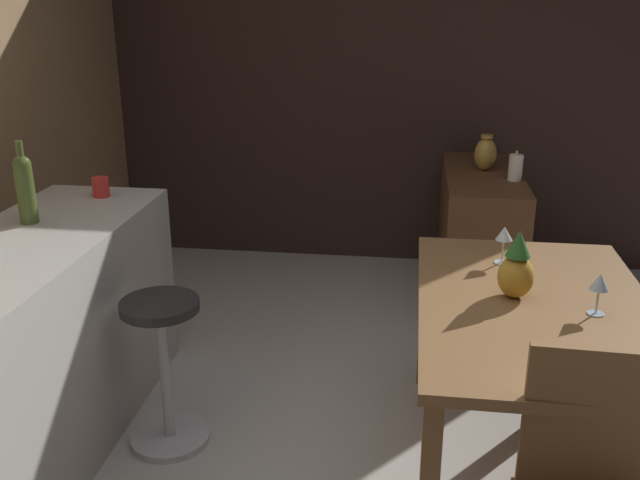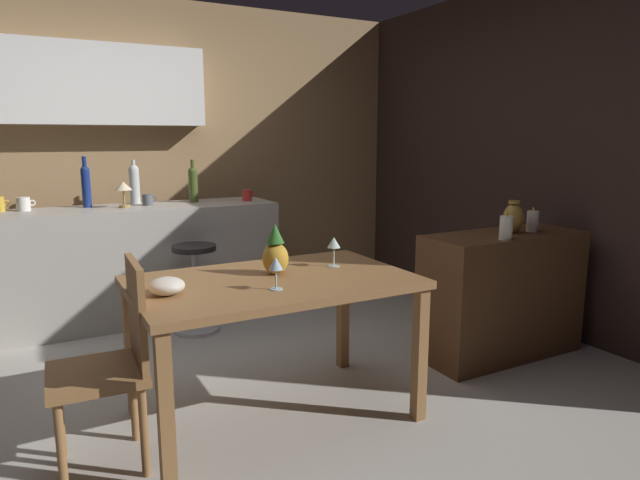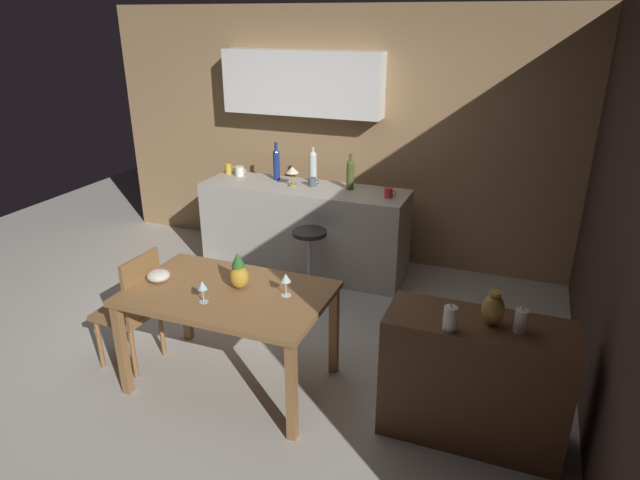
{
  "view_description": "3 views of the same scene",
  "coord_description": "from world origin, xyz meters",
  "px_view_note": "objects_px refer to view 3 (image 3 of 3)",
  "views": [
    {
      "loc": [
        -2.3,
        -0.02,
        1.83
      ],
      "look_at": [
        0.71,
        0.39,
        0.75
      ],
      "focal_mm": 39.67,
      "sensor_mm": 36.0,
      "label": 1
    },
    {
      "loc": [
        -0.9,
        -2.96,
        1.44
      ],
      "look_at": [
        0.77,
        0.14,
        0.78
      ],
      "focal_mm": 31.08,
      "sensor_mm": 36.0,
      "label": 2
    },
    {
      "loc": [
        1.95,
        -3.37,
        2.47
      ],
      "look_at": [
        0.5,
        0.37,
        0.84
      ],
      "focal_mm": 30.81,
      "sensor_mm": 36.0,
      "label": 3
    }
  ],
  "objects_px": {
    "fruit_bowl": "(159,276)",
    "cup_mustard": "(228,169)",
    "bar_stool": "(310,261)",
    "cup_white": "(240,171)",
    "cup_slate": "(312,182)",
    "wine_bottle_olive": "(350,173)",
    "pineapple_centerpiece": "(239,273)",
    "vase_brass": "(493,309)",
    "wine_bottle_clear": "(313,165)",
    "wine_glass_left": "(286,279)",
    "cup_red": "(389,193)",
    "wine_glass_right": "(202,286)",
    "pillar_candle_tall": "(521,321)",
    "counter_lamp": "(292,172)",
    "wine_bottle_cobalt": "(276,163)",
    "pillar_candle_short": "(450,318)",
    "sideboard_cabinet": "(474,380)",
    "chair_near_window": "(134,306)",
    "dining_table": "(229,302)"
  },
  "relations": [
    {
      "from": "chair_near_window",
      "to": "cup_slate",
      "type": "xyz_separation_m",
      "value": [
        0.59,
        2.08,
        0.45
      ]
    },
    {
      "from": "sideboard_cabinet",
      "to": "fruit_bowl",
      "type": "height_order",
      "value": "same"
    },
    {
      "from": "dining_table",
      "to": "pillar_candle_short",
      "type": "distance_m",
      "value": 1.52
    },
    {
      "from": "pineapple_centerpiece",
      "to": "wine_bottle_cobalt",
      "type": "height_order",
      "value": "wine_bottle_cobalt"
    },
    {
      "from": "wine_bottle_clear",
      "to": "vase_brass",
      "type": "height_order",
      "value": "wine_bottle_clear"
    },
    {
      "from": "wine_glass_left",
      "to": "wine_bottle_clear",
      "type": "relative_size",
      "value": 0.46
    },
    {
      "from": "sideboard_cabinet",
      "to": "cup_slate",
      "type": "relative_size",
      "value": 9.63
    },
    {
      "from": "pineapple_centerpiece",
      "to": "cup_mustard",
      "type": "height_order",
      "value": "cup_mustard"
    },
    {
      "from": "sideboard_cabinet",
      "to": "pillar_candle_short",
      "type": "xyz_separation_m",
      "value": [
        -0.16,
        -0.15,
        0.48
      ]
    },
    {
      "from": "wine_bottle_olive",
      "to": "cup_red",
      "type": "bearing_deg",
      "value": -17.29
    },
    {
      "from": "pineapple_centerpiece",
      "to": "counter_lamp",
      "type": "bearing_deg",
      "value": 102.82
    },
    {
      "from": "cup_mustard",
      "to": "dining_table",
      "type": "bearing_deg",
      "value": -60.46
    },
    {
      "from": "bar_stool",
      "to": "pillar_candle_short",
      "type": "height_order",
      "value": "pillar_candle_short"
    },
    {
      "from": "chair_near_window",
      "to": "cup_red",
      "type": "relative_size",
      "value": 8.03
    },
    {
      "from": "cup_white",
      "to": "cup_slate",
      "type": "xyz_separation_m",
      "value": [
        0.87,
        -0.08,
        -0.01
      ]
    },
    {
      "from": "wine_bottle_olive",
      "to": "bar_stool",
      "type": "bearing_deg",
      "value": -106.63
    },
    {
      "from": "wine_bottle_olive",
      "to": "cup_slate",
      "type": "relative_size",
      "value": 3.07
    },
    {
      "from": "wine_bottle_olive",
      "to": "fruit_bowl",
      "type": "bearing_deg",
      "value": -108.89
    },
    {
      "from": "wine_bottle_cobalt",
      "to": "pillar_candle_short",
      "type": "distance_m",
      "value": 3.08
    },
    {
      "from": "wine_glass_left",
      "to": "wine_bottle_clear",
      "type": "bearing_deg",
      "value": 107.16
    },
    {
      "from": "chair_near_window",
      "to": "wine_bottle_cobalt",
      "type": "xyz_separation_m",
      "value": [
        0.15,
        2.17,
        0.59
      ]
    },
    {
      "from": "wine_bottle_cobalt",
      "to": "pillar_candle_tall",
      "type": "distance_m",
      "value": 3.27
    },
    {
      "from": "pillar_candle_tall",
      "to": "sideboard_cabinet",
      "type": "bearing_deg",
      "value": 172.51
    },
    {
      "from": "bar_stool",
      "to": "counter_lamp",
      "type": "relative_size",
      "value": 3.29
    },
    {
      "from": "wine_bottle_olive",
      "to": "wine_glass_left",
      "type": "bearing_deg",
      "value": -84.03
    },
    {
      "from": "bar_stool",
      "to": "cup_mustard",
      "type": "height_order",
      "value": "cup_mustard"
    },
    {
      "from": "cup_white",
      "to": "counter_lamp",
      "type": "bearing_deg",
      "value": -12.3
    },
    {
      "from": "pineapple_centerpiece",
      "to": "wine_bottle_olive",
      "type": "distance_m",
      "value": 2.01
    },
    {
      "from": "wine_bottle_clear",
      "to": "wine_bottle_cobalt",
      "type": "bearing_deg",
      "value": -167.59
    },
    {
      "from": "fruit_bowl",
      "to": "cup_mustard",
      "type": "relative_size",
      "value": 1.47
    },
    {
      "from": "wine_glass_right",
      "to": "wine_bottle_olive",
      "type": "distance_m",
      "value": 2.29
    },
    {
      "from": "wine_bottle_cobalt",
      "to": "pillar_candle_short",
      "type": "xyz_separation_m",
      "value": [
        2.13,
        -2.22,
        -0.19
      ]
    },
    {
      "from": "wine_bottle_clear",
      "to": "vase_brass",
      "type": "distance_m",
      "value": 2.92
    },
    {
      "from": "wine_bottle_olive",
      "to": "vase_brass",
      "type": "bearing_deg",
      "value": -52.88
    },
    {
      "from": "pillar_candle_tall",
      "to": "wine_bottle_clear",
      "type": "bearing_deg",
      "value": 134.49
    },
    {
      "from": "cup_red",
      "to": "pillar_candle_tall",
      "type": "relative_size",
      "value": 0.7
    },
    {
      "from": "chair_near_window",
      "to": "wine_glass_left",
      "type": "xyz_separation_m",
      "value": [
        1.18,
        0.14,
        0.37
      ]
    },
    {
      "from": "wine_bottle_olive",
      "to": "cup_white",
      "type": "relative_size",
      "value": 2.71
    },
    {
      "from": "dining_table",
      "to": "cup_slate",
      "type": "xyz_separation_m",
      "value": [
        -0.19,
        2.03,
        0.29
      ]
    },
    {
      "from": "chair_near_window",
      "to": "vase_brass",
      "type": "xyz_separation_m",
      "value": [
        2.5,
        0.11,
        0.43
      ]
    },
    {
      "from": "wine_bottle_olive",
      "to": "pillar_candle_tall",
      "type": "relative_size",
      "value": 2.15
    },
    {
      "from": "wine_bottle_cobalt",
      "to": "wine_glass_left",
      "type": "bearing_deg",
      "value": -63.25
    },
    {
      "from": "pineapple_centerpiece",
      "to": "cup_slate",
      "type": "xyz_separation_m",
      "value": [
        -0.24,
        1.95,
        0.09
      ]
    },
    {
      "from": "chair_near_window",
      "to": "wine_glass_left",
      "type": "bearing_deg",
      "value": 6.62
    },
    {
      "from": "chair_near_window",
      "to": "wine_glass_left",
      "type": "relative_size",
      "value": 5.63
    },
    {
      "from": "vase_brass",
      "to": "pillar_candle_tall",
      "type": "bearing_deg",
      "value": -7.66
    },
    {
      "from": "pineapple_centerpiece",
      "to": "cup_red",
      "type": "height_order",
      "value": "pineapple_centerpiece"
    },
    {
      "from": "wine_bottle_olive",
      "to": "vase_brass",
      "type": "distance_m",
      "value": 2.54
    },
    {
      "from": "bar_stool",
      "to": "fruit_bowl",
      "type": "distance_m",
      "value": 1.65
    },
    {
      "from": "wine_glass_right",
      "to": "pillar_candle_tall",
      "type": "xyz_separation_m",
      "value": [
        1.94,
        0.23,
        0.03
      ]
    }
  ]
}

